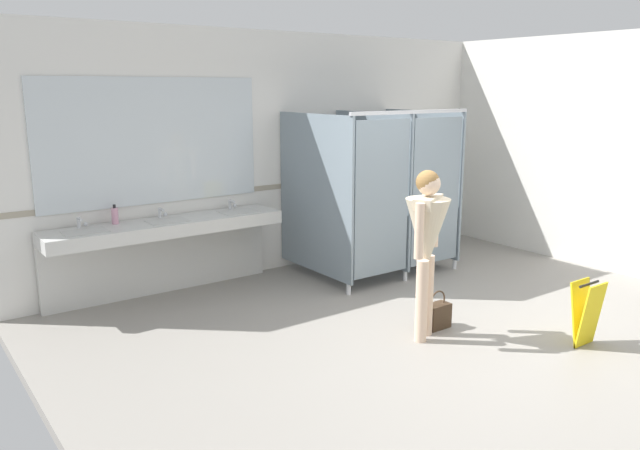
# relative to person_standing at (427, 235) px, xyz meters

# --- Properties ---
(ground_plane) EXTENTS (6.89, 6.34, 0.10)m
(ground_plane) POSITION_rel_person_standing_xyz_m (0.28, -0.13, -1.03)
(ground_plane) COLOR gray
(wall_back) EXTENTS (6.89, 0.12, 2.92)m
(wall_back) POSITION_rel_person_standing_xyz_m (0.28, 2.80, 0.49)
(wall_back) COLOR silver
(wall_back) RESTS_ON ground_plane
(wall_back_tile_band) EXTENTS (6.89, 0.01, 0.06)m
(wall_back_tile_band) POSITION_rel_person_standing_xyz_m (0.28, 2.74, 0.07)
(wall_back_tile_band) COLOR #9E937F
(wall_back_tile_band) RESTS_ON wall_back
(vanity_counter) EXTENTS (2.58, 0.54, 0.98)m
(vanity_counter) POSITION_rel_person_standing_xyz_m (-1.44, 2.53, -0.35)
(vanity_counter) COLOR silver
(vanity_counter) RESTS_ON ground_plane
(mirror_panel) EXTENTS (2.48, 0.02, 1.36)m
(mirror_panel) POSITION_rel_person_standing_xyz_m (-1.44, 2.73, 0.72)
(mirror_panel) COLOR silver
(mirror_panel) RESTS_ON wall_back
(bathroom_stalls) EXTENTS (1.78, 1.42, 2.01)m
(bathroom_stalls) POSITION_rel_person_standing_xyz_m (1.07, 1.83, 0.08)
(bathroom_stalls) COLOR gray
(bathroom_stalls) RESTS_ON ground_plane
(person_standing) EXTENTS (0.54, 0.54, 1.56)m
(person_standing) POSITION_rel_person_standing_xyz_m (0.00, 0.00, 0.00)
(person_standing) COLOR beige
(person_standing) RESTS_ON ground_plane
(handbag) EXTENTS (0.25, 0.14, 0.38)m
(handbag) POSITION_rel_person_standing_xyz_m (0.28, 0.09, -0.85)
(handbag) COLOR #3F2D1E
(handbag) RESTS_ON ground_plane
(soap_dispenser) EXTENTS (0.07, 0.07, 0.21)m
(soap_dispenser) POSITION_rel_person_standing_xyz_m (-1.94, 2.61, -0.02)
(soap_dispenser) COLOR #D899B2
(soap_dispenser) RESTS_ON vanity_counter
(wet_floor_sign) EXTENTS (0.28, 0.19, 0.59)m
(wet_floor_sign) POSITION_rel_person_standing_xyz_m (1.05, -0.97, -0.67)
(wet_floor_sign) COLOR yellow
(wet_floor_sign) RESTS_ON ground_plane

